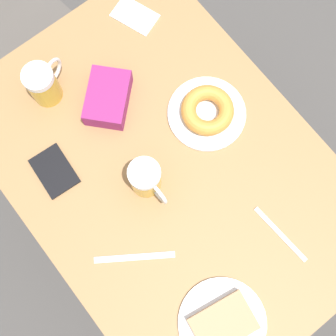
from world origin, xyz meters
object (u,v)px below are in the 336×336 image
(plate_with_cake, at_px, (223,323))
(beer_mug_center, at_px, (43,84))
(napkin_folded, at_px, (135,16))
(blue_pouch, at_px, (108,98))
(fork, at_px, (280,234))
(plate_with_donut, at_px, (207,111))
(knife, at_px, (135,257))
(passport_near_edge, at_px, (54,171))
(beer_mug_left, at_px, (146,179))

(plate_with_cake, xyz_separation_m, beer_mug_center, (0.01, 0.76, 0.05))
(napkin_folded, distance_m, blue_pouch, 0.27)
(fork, xyz_separation_m, blue_pouch, (-0.13, 0.56, 0.03))
(napkin_folded, bearing_deg, plate_with_donut, -94.27)
(plate_with_donut, distance_m, blue_pouch, 0.27)
(fork, bearing_deg, napkin_folded, 83.42)
(napkin_folded, xyz_separation_m, knife, (-0.41, -0.54, -0.00))
(knife, bearing_deg, passport_near_edge, 95.79)
(beer_mug_center, distance_m, blue_pouch, 0.17)
(passport_near_edge, bearing_deg, napkin_folded, 27.84)
(beer_mug_left, xyz_separation_m, knife, (-0.14, -0.13, -0.06))
(blue_pouch, bearing_deg, beer_mug_left, -103.17)
(blue_pouch, bearing_deg, fork, -76.87)
(beer_mug_left, height_order, passport_near_edge, beer_mug_left)
(blue_pouch, bearing_deg, plate_with_cake, -101.08)
(plate_with_cake, xyz_separation_m, napkin_folded, (0.34, 0.80, -0.01))
(napkin_folded, height_order, blue_pouch, blue_pouch)
(fork, bearing_deg, blue_pouch, 103.13)
(plate_with_donut, bearing_deg, plate_with_cake, -125.20)
(plate_with_cake, xyz_separation_m, plate_with_donut, (0.31, 0.44, 0.01))
(napkin_folded, bearing_deg, passport_near_edge, -152.16)
(plate_with_donut, distance_m, fork, 0.37)
(knife, bearing_deg, napkin_folded, 52.79)
(plate_with_donut, xyz_separation_m, knife, (-0.39, -0.18, -0.02))
(beer_mug_left, relative_size, knife, 0.70)
(plate_with_donut, distance_m, passport_near_edge, 0.43)
(napkin_folded, height_order, passport_near_edge, passport_near_edge)
(napkin_folded, height_order, knife, napkin_folded)
(knife, distance_m, blue_pouch, 0.43)
(blue_pouch, bearing_deg, plate_with_donut, -45.66)
(plate_with_donut, bearing_deg, blue_pouch, 134.34)
(plate_with_donut, height_order, napkin_folded, plate_with_donut)
(beer_mug_center, distance_m, napkin_folded, 0.34)
(beer_mug_left, bearing_deg, knife, -136.95)
(plate_with_donut, distance_m, knife, 0.43)
(plate_with_cake, xyz_separation_m, knife, (-0.07, 0.26, -0.01))
(plate_with_donut, height_order, beer_mug_left, beer_mug_left)
(plate_with_donut, relative_size, beer_mug_center, 1.74)
(fork, bearing_deg, plate_with_cake, -163.82)
(beer_mug_left, distance_m, beer_mug_center, 0.37)
(plate_with_donut, relative_size, blue_pouch, 1.15)
(beer_mug_left, relative_size, napkin_folded, 0.87)
(beer_mug_left, bearing_deg, beer_mug_center, 98.75)
(beer_mug_left, distance_m, passport_near_edge, 0.25)
(fork, relative_size, blue_pouch, 0.98)
(napkin_folded, xyz_separation_m, fork, (-0.08, -0.73, -0.00))
(beer_mug_center, distance_m, knife, 0.51)
(passport_near_edge, distance_m, blue_pouch, 0.24)
(beer_mug_left, distance_m, knife, 0.20)
(plate_with_cake, bearing_deg, fork, 16.18)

